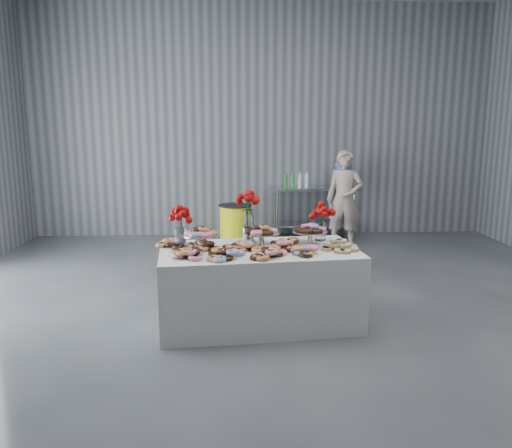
{
  "coord_description": "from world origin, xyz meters",
  "views": [
    {
      "loc": [
        -0.58,
        -4.35,
        1.92
      ],
      "look_at": [
        -0.3,
        0.71,
        0.93
      ],
      "focal_mm": 35.0,
      "sensor_mm": 36.0,
      "label": 1
    }
  ],
  "objects_px": {
    "display_table": "(259,286)",
    "trash_barrel": "(235,226)",
    "prep_table": "(313,203)",
    "water_jug": "(343,172)",
    "person": "(344,199)"
  },
  "relations": [
    {
      "from": "display_table",
      "to": "trash_barrel",
      "type": "relative_size",
      "value": 2.78
    },
    {
      "from": "prep_table",
      "to": "water_jug",
      "type": "bearing_deg",
      "value": -0.0
    },
    {
      "from": "prep_table",
      "to": "water_jug",
      "type": "xyz_separation_m",
      "value": [
        0.5,
        -0.0,
        0.53
      ]
    },
    {
      "from": "prep_table",
      "to": "trash_barrel",
      "type": "height_order",
      "value": "prep_table"
    },
    {
      "from": "water_jug",
      "to": "trash_barrel",
      "type": "distance_m",
      "value": 2.1
    },
    {
      "from": "prep_table",
      "to": "water_jug",
      "type": "distance_m",
      "value": 0.73
    },
    {
      "from": "person",
      "to": "trash_barrel",
      "type": "bearing_deg",
      "value": -170.35
    },
    {
      "from": "water_jug",
      "to": "person",
      "type": "distance_m",
      "value": 0.79
    },
    {
      "from": "prep_table",
      "to": "person",
      "type": "bearing_deg",
      "value": -61.65
    },
    {
      "from": "display_table",
      "to": "water_jug",
      "type": "height_order",
      "value": "water_jug"
    },
    {
      "from": "water_jug",
      "to": "trash_barrel",
      "type": "bearing_deg",
      "value": -163.33
    },
    {
      "from": "water_jug",
      "to": "trash_barrel",
      "type": "height_order",
      "value": "water_jug"
    },
    {
      "from": "trash_barrel",
      "to": "person",
      "type": "bearing_deg",
      "value": -4.4
    },
    {
      "from": "prep_table",
      "to": "trash_barrel",
      "type": "distance_m",
      "value": 1.5
    },
    {
      "from": "display_table",
      "to": "person",
      "type": "xyz_separation_m",
      "value": [
        1.55,
        3.07,
        0.4
      ]
    }
  ]
}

